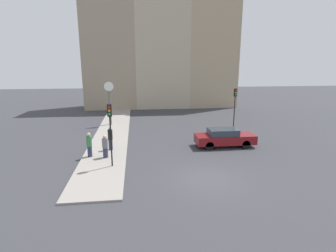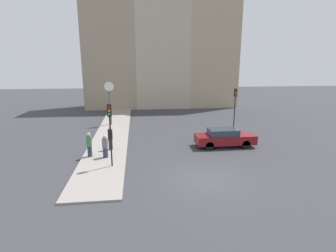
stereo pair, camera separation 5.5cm
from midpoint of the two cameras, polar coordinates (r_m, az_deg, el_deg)
name	(u,v)px [view 1 (the left image)]	position (r m, az deg, el deg)	size (l,w,h in m)	color
ground_plane	(207,179)	(15.53, 8.44, -11.30)	(120.00, 120.00, 0.00)	#38383D
sidewalk_corner	(113,131)	(26.09, -11.96, -1.11)	(3.05, 27.23, 0.11)	gray
building_row	(164,46)	(40.39, -0.88, 16.98)	(22.37, 5.00, 19.82)	gray
sedan_car	(224,137)	(21.31, 12.10, -2.45)	(4.69, 1.72, 1.46)	maroon
traffic_light_near	(110,123)	(16.42, -12.59, 0.74)	(0.26, 0.24, 3.97)	black
traffic_light_far	(235,101)	(26.55, 14.31, 5.35)	(0.26, 0.24, 4.12)	black
street_clock	(110,101)	(28.40, -12.66, 5.24)	(1.07, 0.33, 4.58)	#666056
pedestrian_green_hoodie	(89,145)	(19.03, -16.83, -3.91)	(0.36, 0.36, 1.73)	#2D334C
pedestrian_black_jacket	(110,138)	(20.16, -12.52, -2.65)	(0.35, 0.35, 1.76)	#2D334C
pedestrian_grey_jacket	(105,146)	(18.61, -13.60, -4.35)	(0.40, 0.40, 1.60)	#2D334C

